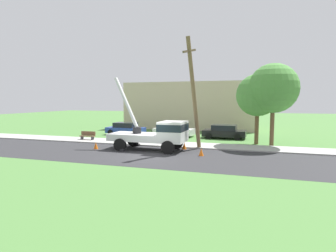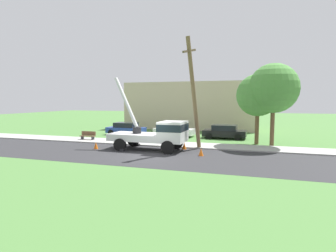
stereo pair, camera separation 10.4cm
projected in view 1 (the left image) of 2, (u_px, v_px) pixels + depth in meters
The scene contains 15 objects.
ground_plane at pixel (187, 135), 31.90m from camera, with size 120.00×120.00×0.00m, color #477538.
road_asphalt at pixel (149, 155), 20.49m from camera, with size 80.00×7.40×0.01m, color #2B2B2D.
sidewalk_strip at pixel (169, 144), 25.38m from camera, with size 80.00×2.88×0.10m, color #9E9E99.
utility_truck at pixel (158, 133), 22.38m from camera, with size 6.76×3.20×5.98m.
leaning_utility_pole at pixel (194, 93), 22.13m from camera, with size 1.04×2.77×8.84m.
traffic_cone_ahead at pixel (201, 152), 20.25m from camera, with size 0.36×0.36×0.56m, color orange.
traffic_cone_behind at pixel (96, 146), 23.13m from camera, with size 0.36×0.36×0.56m, color orange.
traffic_cone_curbside at pixel (184, 146), 22.97m from camera, with size 0.36×0.36×0.56m, color orange.
parked_sedan_blue at pixel (126, 129), 32.37m from camera, with size 4.47×2.14×1.42m.
parked_sedan_white at pixel (174, 130), 31.02m from camera, with size 4.55×2.28×1.42m.
parked_sedan_black at pixel (224, 132), 29.29m from camera, with size 4.47×2.13×1.42m.
park_bench at pixel (88, 136), 27.93m from camera, with size 1.60×0.45×0.90m.
roadside_tree_near at pixel (258, 95), 25.21m from camera, with size 3.80×3.80×6.35m.
roadside_tree_far at pixel (273, 88), 24.20m from camera, with size 4.29×4.29×7.17m.
lowrise_building_backdrop at pixel (191, 106), 39.54m from camera, with size 18.00×6.00×6.40m, color #C6B293.
Camera 1 is at (7.38, -18.86, 4.05)m, focal length 30.08 mm.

